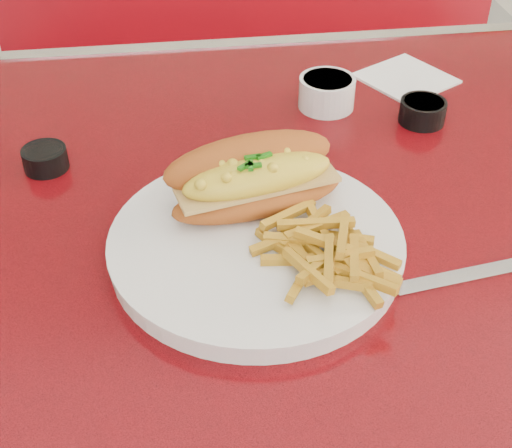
{
  "coord_description": "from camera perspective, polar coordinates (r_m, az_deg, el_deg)",
  "views": [
    {
      "loc": [
        -0.21,
        -0.68,
        1.26
      ],
      "look_at": [
        -0.14,
        -0.12,
        0.81
      ],
      "focal_mm": 50.0,
      "sensor_mm": 36.0,
      "label": 1
    }
  ],
  "objects": [
    {
      "name": "diner_table",
      "position": [
        0.96,
        7.27,
        -4.35
      ],
      "size": [
        1.23,
        0.83,
        0.77
      ],
      "color": "#B60B14",
      "rests_on": "ground"
    },
    {
      "name": "sauce_cup_left",
      "position": [
        0.9,
        -16.53,
        5.1
      ],
      "size": [
        0.06,
        0.06,
        0.03
      ],
      "rotation": [
        0.0,
        0.0,
        0.1
      ],
      "color": "black",
      "rests_on": "diner_table"
    },
    {
      "name": "booth_bench_far",
      "position": [
        1.79,
        0.41,
        5.67
      ],
      "size": [
        1.2,
        0.51,
        0.9
      ],
      "color": "maroon",
      "rests_on": "ground"
    },
    {
      "name": "dinner_plate",
      "position": [
        0.74,
        -0.0,
        -1.69
      ],
      "size": [
        0.39,
        0.39,
        0.02
      ],
      "rotation": [
        0.0,
        0.0,
        -0.34
      ],
      "color": "white",
      "rests_on": "diner_table"
    },
    {
      "name": "gravy_ramekin",
      "position": [
        1.0,
        5.69,
        10.49
      ],
      "size": [
        0.1,
        0.1,
        0.04
      ],
      "rotation": [
        0.0,
        0.0,
        0.28
      ],
      "color": "white",
      "rests_on": "diner_table"
    },
    {
      "name": "fries_pile",
      "position": [
        0.7,
        5.53,
        -1.89
      ],
      "size": [
        0.15,
        0.14,
        0.03
      ],
      "primitive_type": null,
      "rotation": [
        0.0,
        0.0,
        -0.36
      ],
      "color": "gold",
      "rests_on": "dinner_plate"
    },
    {
      "name": "paper_napkin",
      "position": [
        1.09,
        11.9,
        11.33
      ],
      "size": [
        0.16,
        0.16,
        0.0
      ],
      "primitive_type": "cube",
      "rotation": [
        0.0,
        0.0,
        0.51
      ],
      "color": "white",
      "rests_on": "diner_table"
    },
    {
      "name": "fork",
      "position": [
        0.79,
        3.14,
        2.52
      ],
      "size": [
        0.04,
        0.15,
        0.0
      ],
      "rotation": [
        0.0,
        0.0,
        1.38
      ],
      "color": "#BBBCC0",
      "rests_on": "dinner_plate"
    },
    {
      "name": "sauce_cup_right",
      "position": [
        0.98,
        13.19,
        8.83
      ],
      "size": [
        0.07,
        0.07,
        0.03
      ],
      "rotation": [
        0.0,
        0.0,
        -0.23
      ],
      "color": "black",
      "rests_on": "diner_table"
    },
    {
      "name": "mac_hoagie",
      "position": [
        0.76,
        -0.12,
        3.74
      ],
      "size": [
        0.21,
        0.13,
        0.08
      ],
      "rotation": [
        0.0,
        0.0,
        0.22
      ],
      "color": "#AD541B",
      "rests_on": "dinner_plate"
    }
  ]
}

